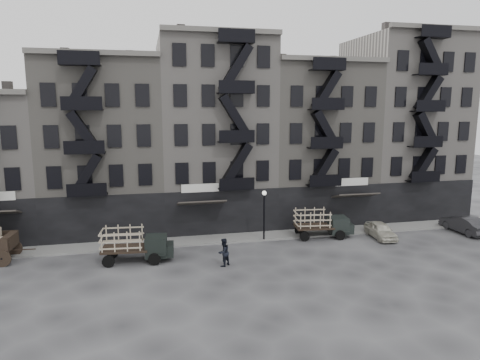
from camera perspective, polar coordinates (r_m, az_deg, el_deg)
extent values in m
plane|color=#38383A|center=(33.15, -0.64, -9.81)|extent=(140.00, 140.00, 0.00)
cube|color=slate|center=(36.61, -1.86, -7.78)|extent=(55.00, 2.50, 0.15)
cube|color=#4C4744|center=(42.08, -28.32, 10.64)|extent=(0.70, 0.70, 1.20)
cube|color=slate|center=(40.89, -17.56, 4.24)|extent=(10.00, 10.00, 15.00)
cube|color=black|center=(36.93, -17.76, -4.99)|extent=(10.00, 0.35, 4.00)
cube|color=#595651|center=(35.84, -18.91, 15.81)|extent=(10.00, 0.50, 0.40)
cube|color=#4C4744|center=(41.35, -22.44, 15.28)|extent=(0.70, 0.70, 1.20)
cube|color=#4C4744|center=(40.84, -14.53, 15.76)|extent=(0.70, 0.70, 1.20)
cube|color=gray|center=(41.17, -3.56, 6.10)|extent=(10.00, 10.00, 17.00)
cube|color=black|center=(37.32, -2.25, -4.38)|extent=(10.00, 0.35, 4.00)
cube|color=#595651|center=(36.53, -2.36, 19.35)|extent=(10.00, 0.50, 0.40)
cube|color=#4C4744|center=(41.25, -8.05, 18.71)|extent=(0.70, 0.70, 1.20)
cube|color=#4C4744|center=(42.06, -0.15, 18.62)|extent=(0.70, 0.70, 1.20)
cube|color=slate|center=(43.93, 9.49, 4.90)|extent=(10.00, 10.00, 15.00)
cube|color=black|center=(40.27, 11.91, -3.53)|extent=(10.00, 0.35, 4.00)
cube|color=#595651|center=(39.28, 12.73, 15.50)|extent=(10.00, 0.50, 0.40)
cube|color=#4C4744|center=(42.99, 5.95, 15.69)|extent=(0.70, 0.70, 1.20)
cube|color=#4C4744|center=(45.02, 12.85, 15.23)|extent=(0.70, 0.70, 1.20)
cube|color=gray|center=(48.48, 20.64, 6.63)|extent=(10.00, 10.00, 18.00)
cube|color=black|center=(45.29, 23.52, -2.68)|extent=(10.00, 0.35, 4.00)
cube|color=#595651|center=(44.79, 25.14, 17.97)|extent=(10.00, 0.50, 0.40)
cube|color=#4C4744|center=(47.47, 18.17, 18.36)|extent=(0.70, 0.70, 1.20)
cube|color=#4C4744|center=(50.42, 23.82, 17.49)|extent=(0.70, 0.70, 1.20)
cylinder|color=black|center=(35.67, 3.22, -5.05)|extent=(0.14, 0.14, 4.00)
sphere|color=silver|center=(35.19, 3.26, -1.74)|extent=(0.36, 0.36, 0.36)
cylinder|color=black|center=(34.63, -29.17, -9.13)|extent=(1.24, 0.20, 1.24)
cylinder|color=black|center=(36.64, -27.93, -8.04)|extent=(1.24, 0.20, 1.24)
cube|color=black|center=(35.29, -28.31, -7.10)|extent=(0.69, 1.84, 0.90)
cube|color=black|center=(32.28, -15.06, -8.82)|extent=(3.40, 2.18, 0.17)
cube|color=black|center=(32.03, -11.12, -8.62)|extent=(1.67, 1.84, 1.44)
cube|color=black|center=(32.08, -9.54, -9.09)|extent=(0.88, 1.49, 0.86)
cylinder|color=black|center=(31.35, -11.35, -10.33)|extent=(0.88, 0.28, 0.86)
cylinder|color=black|center=(33.16, -11.15, -9.21)|extent=(0.88, 0.28, 0.86)
cylinder|color=black|center=(31.72, -17.15, -10.34)|extent=(0.88, 0.28, 0.86)
cylinder|color=black|center=(33.51, -16.62, -9.24)|extent=(0.88, 0.28, 0.86)
cube|color=black|center=(37.34, 9.81, -6.14)|extent=(3.36, 2.22, 0.17)
cube|color=black|center=(37.94, 12.94, -5.84)|extent=(1.67, 1.84, 1.39)
cube|color=black|center=(38.28, 14.12, -6.18)|extent=(0.90, 1.47, 0.84)
cylinder|color=black|center=(37.24, 13.23, -7.19)|extent=(0.85, 0.30, 0.84)
cylinder|color=black|center=(38.93, 12.34, -6.42)|extent=(0.85, 0.30, 0.84)
cylinder|color=black|center=(36.37, 8.62, -7.45)|extent=(0.85, 0.30, 0.84)
cylinder|color=black|center=(38.10, 7.92, -6.64)|extent=(0.85, 0.30, 0.84)
imported|color=beige|center=(38.73, 18.25, -6.38)|extent=(1.92, 4.07, 1.34)
imported|color=#252427|center=(43.18, 27.73, -5.24)|extent=(1.77, 4.72, 1.54)
imported|color=black|center=(30.46, -2.21, -9.61)|extent=(1.23, 1.19, 2.00)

